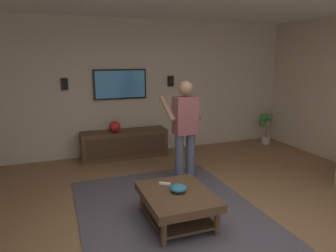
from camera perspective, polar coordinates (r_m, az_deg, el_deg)
The scene contains 13 objects.
ground_plane at distance 3.78m, azimuth 6.64°, elevation -19.36°, with size 8.45×8.45×0.00m, color olive.
wall_back_tv at distance 6.49m, azimuth -6.95°, elevation 6.96°, with size 0.10×7.24×2.73m, color #C6B299.
area_rug at distance 4.17m, azimuth 0.57°, elevation -15.85°, with size 3.01×2.29×0.01m, color #514C56.
coffee_table at distance 3.88m, azimuth 1.66°, elevation -13.41°, with size 1.00×0.80×0.40m.
media_console at distance 6.32m, azimuth -7.93°, elevation -3.28°, with size 0.45×1.70×0.55m.
tv at distance 6.34m, azimuth -8.73°, elevation 7.56°, with size 0.05×1.06×0.59m.
person_standing at distance 4.83m, azimuth 3.08°, elevation -0.09°, with size 0.56×0.57×1.64m.
potted_plant_short at distance 7.53m, azimuth 17.33°, elevation 0.18°, with size 0.30×0.27×0.72m.
bowl at distance 3.82m, azimuth 1.89°, elevation -11.31°, with size 0.20×0.20×0.09m, color teal.
remote_white at distance 4.04m, azimuth -0.60°, elevation -10.49°, with size 0.15×0.04×0.02m, color white.
vase_round at distance 6.15m, azimuth -9.71°, elevation -0.09°, with size 0.22×0.22×0.22m, color red.
wall_speaker_left at distance 6.65m, azimuth 0.49°, elevation 8.20°, with size 0.06×0.12×0.22m, color black.
wall_speaker_right at distance 6.23m, azimuth -18.39°, elevation 7.29°, with size 0.06×0.12×0.22m, color black.
Camera 1 is at (-2.84, 1.49, 2.00)m, focal length 33.33 mm.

